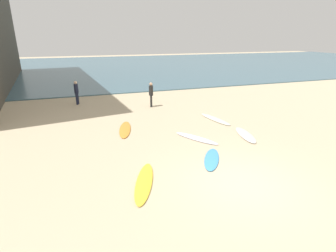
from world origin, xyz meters
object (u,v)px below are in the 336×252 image
at_px(surfboard_5, 215,119).
at_px(surfboard_2, 125,129).
at_px(surfboard_0, 144,182).
at_px(surfboard_1, 196,138).
at_px(surfboard_4, 245,135).
at_px(surfboard_3, 212,159).
at_px(beachgoer_mid, 151,93).
at_px(beachgoer_near, 76,92).

bearing_deg(surfboard_5, surfboard_2, 170.60).
relative_size(surfboard_0, surfboard_1, 1.11).
xyz_separation_m(surfboard_4, surfboard_5, (-0.18, 2.69, -0.00)).
height_order(surfboard_3, surfboard_5, surfboard_5).
height_order(surfboard_2, surfboard_5, surfboard_5).
height_order(surfboard_0, beachgoer_mid, beachgoer_mid).
xyz_separation_m(surfboard_1, surfboard_2, (-2.92, 2.26, 0.00)).
bearing_deg(surfboard_1, beachgoer_mid, 63.63).
distance_m(surfboard_0, surfboard_2, 5.25).
bearing_deg(surfboard_1, surfboard_4, -39.18).
bearing_deg(beachgoer_mid, surfboard_4, 38.13).
xyz_separation_m(surfboard_0, surfboard_1, (3.21, 2.98, -0.00)).
relative_size(surfboard_4, surfboard_5, 0.85).
bearing_deg(surfboard_2, surfboard_4, -13.74).
height_order(surfboard_3, beachgoer_near, beachgoer_near).
bearing_deg(surfboard_5, beachgoer_near, 129.59).
bearing_deg(beachgoer_near, surfboard_2, -141.33).
bearing_deg(surfboard_4, surfboard_1, -175.27).
bearing_deg(surfboard_5, surfboard_0, -145.80).
xyz_separation_m(surfboard_0, surfboard_3, (2.87, 0.80, 0.00)).
bearing_deg(surfboard_5, beachgoer_mid, 114.10).
bearing_deg(surfboard_0, surfboard_4, -135.04).
xyz_separation_m(surfboard_3, beachgoer_near, (-4.79, 10.75, 0.86)).
relative_size(surfboard_0, beachgoer_mid, 1.59).
bearing_deg(surfboard_3, surfboard_4, -115.29).
distance_m(surfboard_5, beachgoer_near, 9.69).
xyz_separation_m(surfboard_1, beachgoer_near, (-5.13, 8.57, 0.86)).
distance_m(surfboard_0, surfboard_4, 6.19).
height_order(surfboard_0, surfboard_5, surfboard_5).
relative_size(surfboard_0, surfboard_3, 1.31).
bearing_deg(surfboard_3, surfboard_1, -67.45).
distance_m(surfboard_1, surfboard_4, 2.44).
distance_m(surfboard_3, surfboard_4, 3.29).
bearing_deg(surfboard_0, surfboard_5, -115.70).
height_order(surfboard_1, surfboard_3, surfboard_3).
bearing_deg(beachgoer_near, surfboard_0, -151.17).
xyz_separation_m(surfboard_1, surfboard_3, (-0.34, -2.18, 0.00)).
distance_m(surfboard_1, surfboard_3, 2.20).
height_order(surfboard_1, surfboard_2, surfboard_2).
xyz_separation_m(surfboard_2, beachgoer_mid, (2.47, 4.01, 0.87)).
bearing_deg(surfboard_1, surfboard_0, -167.55).
xyz_separation_m(surfboard_1, surfboard_4, (2.41, -0.37, 0.00)).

